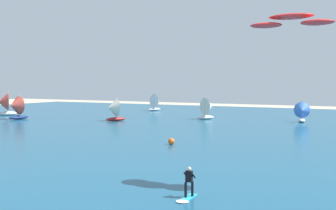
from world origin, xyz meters
TOP-DOWN VIEW (x-y plane):
  - ocean at (0.00, 51.88)m, footprint 160.00×90.00m
  - kitesurfer at (3.32, 15.95)m, footprint 0.73×1.98m
  - kite at (7.62, 20.81)m, footprint 4.80×1.69m
  - sailboat_center_horizon at (-49.88, 49.85)m, footprint 4.01×4.25m
  - sailboat_mid_right at (1.47, 62.05)m, footprint 2.65×3.07m
  - sailboat_outermost at (-13.42, 60.35)m, footprint 3.26×3.63m
  - sailboat_far_right at (-41.42, 44.96)m, footprint 3.29×3.81m
  - sailboat_far_left at (-31.17, 74.39)m, footprint 3.20×3.63m
  - sailboat_leading at (-25.44, 50.04)m, footprint 3.26×3.58m
  - marker_buoy at (-6.08, 32.45)m, footprint 0.65×0.65m

SIDE VIEW (x-z plane):
  - ocean at x=0.00m, z-range 0.00..0.10m
  - marker_buoy at x=-6.08m, z-range 0.10..0.75m
  - kitesurfer at x=3.32m, z-range -0.13..1.54m
  - sailboat_mid_right at x=1.47m, z-range -0.05..3.44m
  - sailboat_leading at x=-25.44m, z-range -0.07..3.91m
  - sailboat_outermost at x=-13.42m, z-range -0.07..3.97m
  - sailboat_far_left at x=-31.17m, z-range -0.07..4.01m
  - sailboat_far_right at x=-41.42m, z-range -0.08..4.26m
  - sailboat_center_horizon at x=-49.88m, z-range -0.10..4.63m
  - kite at x=7.62m, z-range 9.48..10.20m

